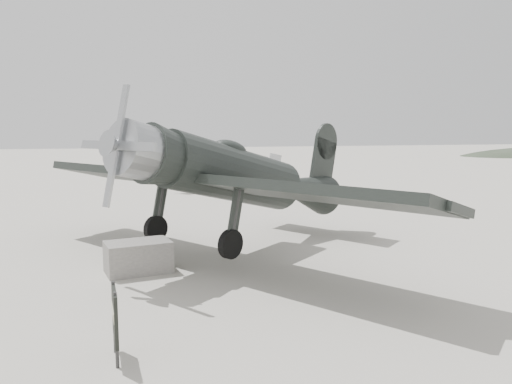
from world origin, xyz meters
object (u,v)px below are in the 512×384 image
Objects in this scene: lowwing_monoplane at (242,177)px; equipment_block at (138,257)px; highwing_monoplane at (223,159)px; sign_board at (115,316)px.

lowwing_monoplane is 3.76m from equipment_block.
highwing_monoplane is 6.43× the size of equipment_block.
highwing_monoplane is 17.49m from equipment_block.
sign_board is at bearing -153.98° from lowwing_monoplane.
equipment_block is 1.33× the size of sign_board.
equipment_block is at bearing 168.90° from lowwing_monoplane.
lowwing_monoplane is at bearing 56.75° from sign_board.
equipment_block is at bearing -120.73° from highwing_monoplane.
highwing_monoplane is at bearing 70.76° from sign_board.
lowwing_monoplane is 7.47× the size of equipment_block.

